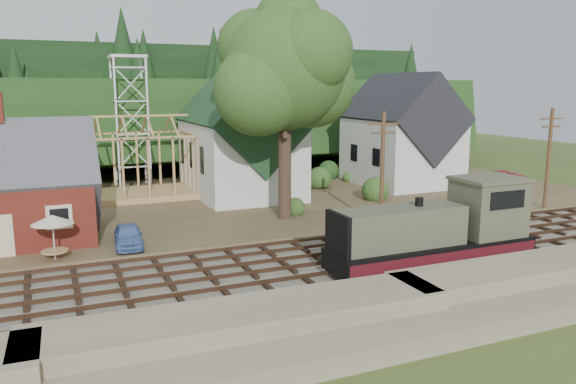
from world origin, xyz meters
name	(u,v)px	position (x,y,z in m)	size (l,w,h in m)	color
ground	(323,265)	(0.00, 0.00, 0.00)	(140.00, 140.00, 0.00)	#384C1E
embankment	(417,325)	(0.00, -8.50, 0.00)	(64.00, 5.00, 1.60)	#7F7259
railroad_bed	(323,264)	(0.00, 0.00, 0.08)	(64.00, 11.00, 0.16)	#726B5B
village_flat	(225,202)	(0.00, 18.00, 0.15)	(64.00, 26.00, 0.30)	brown
hillside	(167,166)	(0.00, 42.00, 0.00)	(70.00, 28.00, 8.00)	#1E3F19
ridge	(146,153)	(0.00, 58.00, 0.00)	(80.00, 20.00, 12.00)	black
depot	(3,195)	(-16.00, 11.00, 3.21)	(10.80, 7.41, 9.00)	maroon
church	(241,139)	(2.00, 19.68, 5.18)	(8.40, 15.17, 13.00)	silver
farmhouse	(401,137)	(18.00, 19.00, 4.87)	(8.40, 10.80, 10.60)	silver
timber_frame	(143,163)	(-6.00, 22.00, 3.27)	(8.20, 6.20, 6.99)	tan
lattice_tower	(129,82)	(-6.00, 28.00, 10.03)	(3.20, 3.20, 12.12)	silver
big_tree	(286,77)	(2.17, 10.08, 10.22)	(10.90, 8.40, 14.70)	#38281E
telegraph_pole_near	(382,168)	(7.00, 5.20, 4.25)	(2.20, 0.28, 8.00)	#4C331E
telegraph_pole_far	(549,157)	(22.00, 5.20, 4.25)	(2.20, 0.28, 8.00)	#4C331E
locomotive	(440,232)	(5.36, -3.00, 2.06)	(11.49, 2.87, 4.61)	black
car_blue	(128,236)	(-9.34, 6.87, 0.97)	(1.58, 3.93, 1.34)	#5980C0
car_red	(506,176)	(28.00, 15.39, 0.89)	(1.95, 4.24, 1.18)	red
patio_set	(52,222)	(-13.38, 6.00, 2.41)	(2.23, 2.23, 2.48)	silver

